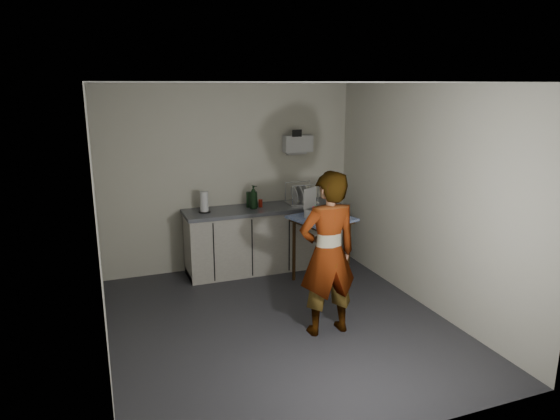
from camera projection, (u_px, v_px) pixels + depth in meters
name	position (u px, v px, depth m)	size (l,w,h in m)	color
ground	(280.00, 324.00, 5.54)	(4.00, 4.00, 0.00)	#26252A
wall_back	(230.00, 178.00, 7.02)	(3.60, 0.02, 2.60)	beige
wall_right	(423.00, 197.00, 5.83)	(0.02, 4.00, 2.60)	beige
wall_left	(99.00, 227.00, 4.61)	(0.02, 4.00, 2.60)	beige
ceiling	(280.00, 83.00, 4.90)	(3.60, 4.00, 0.01)	white
kitchen_counter	(264.00, 240.00, 7.11)	(2.24, 0.62, 0.91)	black
wall_shelf	(298.00, 144.00, 7.19)	(0.42, 0.18, 0.37)	silver
side_table	(321.00, 226.00, 6.53)	(0.85, 0.85, 0.90)	#39200D
standing_man	(328.00, 254.00, 5.16)	(0.64, 0.42, 1.75)	#B2A593
soap_bottle	(253.00, 197.00, 6.88)	(0.13, 0.13, 0.33)	black
soda_can	(260.00, 203.00, 6.99)	(0.06, 0.06, 0.11)	#B52112
dark_bottle	(249.00, 200.00, 6.96)	(0.06, 0.06, 0.22)	black
paper_towel	(204.00, 203.00, 6.68)	(0.16, 0.16, 0.28)	black
dish_rack	(301.00, 199.00, 7.19)	(0.43, 0.33, 0.30)	silver
bakery_box	(317.00, 211.00, 6.47)	(0.37, 0.37, 0.38)	silver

